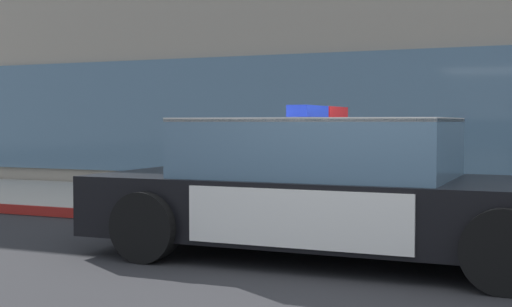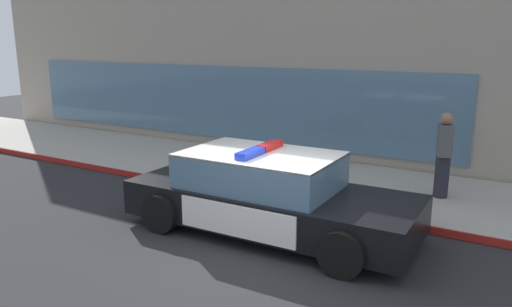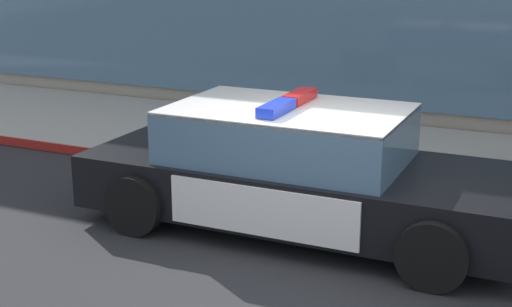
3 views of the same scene
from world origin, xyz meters
name	(u,v)px [view 1 (image 1 of 3)]	position (x,y,z in m)	size (l,w,h in m)	color
ground	(369,282)	(0.00, 0.00, 0.00)	(48.00, 48.00, 0.00)	#262628
sidewalk	(447,216)	(0.00, 3.97, 0.07)	(48.00, 3.50, 0.15)	#A39E93
curb_red_paint	(421,235)	(0.00, 2.21, 0.08)	(28.80, 0.04, 0.14)	maroon
storefront_building	(382,6)	(-2.36, 9.77, 3.88)	(24.07, 8.09, 7.76)	gray
police_cruiser	(333,189)	(-0.61, 0.91, 0.68)	(4.94, 2.13, 1.49)	black
fire_hydrant	(327,188)	(-1.29, 2.80, 0.50)	(0.34, 0.39, 0.73)	silver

